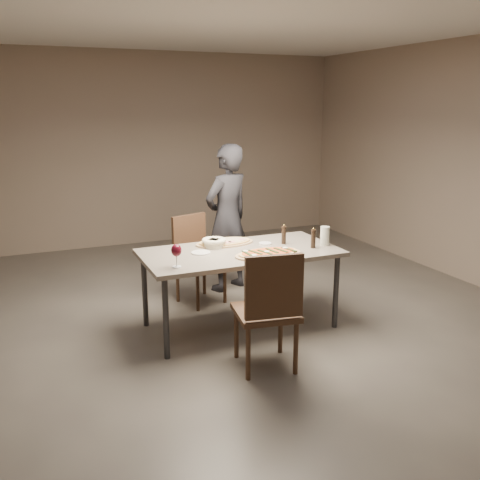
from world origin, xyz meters
name	(u,v)px	position (x,y,z in m)	size (l,w,h in m)	color
room	(240,180)	(0.00, 0.00, 1.40)	(7.00, 7.00, 7.00)	#57524B
dining_table	(240,256)	(0.00, 0.00, 0.69)	(1.80, 0.90, 0.75)	gray
zucchini_pizza	(268,253)	(0.17, -0.24, 0.77)	(0.62, 0.35, 0.05)	tan
ham_pizza	(225,242)	(-0.04, 0.28, 0.77)	(0.58, 0.32, 0.04)	tan
bread_basket	(214,242)	(-0.18, 0.21, 0.80)	(0.23, 0.23, 0.08)	beige
oil_dish	(265,243)	(0.31, 0.11, 0.76)	(0.12, 0.12, 0.01)	white
pepper_mill_left	(284,235)	(0.48, 0.06, 0.84)	(0.05, 0.05, 0.19)	black
pepper_mill_right	(313,238)	(0.67, -0.18, 0.84)	(0.05, 0.05, 0.19)	black
carafe	(325,236)	(0.82, -0.14, 0.84)	(0.09, 0.09, 0.18)	silver
wine_glass	(176,251)	(-0.68, -0.27, 0.89)	(0.09, 0.09, 0.20)	silver
side_plate	(201,253)	(-0.36, 0.06, 0.76)	(0.17, 0.17, 0.01)	white
chair_near	(269,305)	(-0.14, -0.89, 0.56)	(0.54, 0.54, 0.99)	#3F291A
chair_far	(196,254)	(-0.16, 0.83, 0.52)	(0.55, 0.55, 0.92)	#3F291A
diner	(227,218)	(0.29, 1.05, 0.82)	(0.60, 0.39, 1.65)	black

